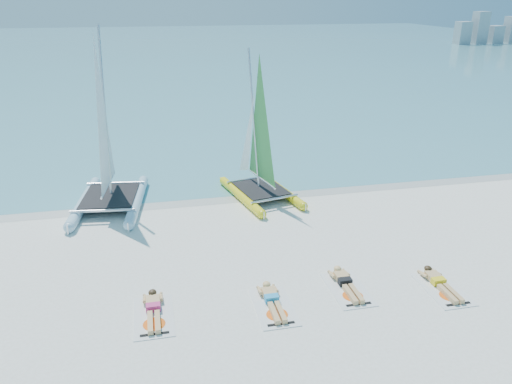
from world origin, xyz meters
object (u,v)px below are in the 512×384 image
at_px(sunbather_d, 439,282).
at_px(towel_c, 348,289).
at_px(catamaran_blue, 106,155).
at_px(towel_b, 274,307).
at_px(sunbather_b, 272,299).
at_px(sunbather_c, 345,282).
at_px(towel_d, 442,289).
at_px(towel_a, 154,316).
at_px(sunbather_a, 153,308).
at_px(catamaran_yellow, 256,150).

bearing_deg(sunbather_d, towel_c, 172.09).
bearing_deg(towel_c, catamaran_blue, 131.53).
distance_m(towel_b, sunbather_d, 4.80).
bearing_deg(sunbather_b, sunbather_c, 9.68).
height_order(towel_d, sunbather_d, sunbather_d).
distance_m(towel_d, sunbather_d, 0.22).
bearing_deg(towel_a, sunbather_b, -1.35).
bearing_deg(towel_d, towel_b, 177.95).
bearing_deg(sunbather_c, catamaran_blue, 132.26).
bearing_deg(towel_d, towel_c, 167.95).
xyz_separation_m(sunbather_b, towel_d, (4.80, -0.36, -0.11)).
bearing_deg(sunbather_a, sunbather_d, -3.17).
xyz_separation_m(towel_a, sunbather_c, (5.30, 0.31, 0.11)).
height_order(sunbather_a, sunbather_b, same).
xyz_separation_m(catamaran_yellow, towel_d, (3.51, -8.15, -1.85)).
relative_size(towel_c, sunbather_c, 1.07).
bearing_deg(catamaran_yellow, towel_c, -95.41).
bearing_deg(catamaran_yellow, sunbather_b, -111.78).
height_order(sunbather_a, towel_c, sunbather_a).
bearing_deg(towel_a, towel_b, -4.91).
relative_size(towel_b, towel_d, 1.00).
distance_m(sunbather_a, sunbather_d, 7.89).
bearing_deg(catamaran_yellow, catamaran_blue, 167.76).
bearing_deg(catamaran_yellow, towel_d, -79.11).
xyz_separation_m(towel_c, sunbather_d, (2.58, -0.36, 0.11)).
relative_size(catamaran_blue, towel_d, 3.71).
height_order(sunbather_a, towel_b, sunbather_a).
height_order(catamaran_yellow, sunbather_a, catamaran_yellow).
relative_size(towel_b, sunbather_c, 1.07).
bearing_deg(sunbather_a, sunbather_c, 1.23).
distance_m(towel_a, towel_b, 3.09).
bearing_deg(sunbather_a, towel_a, -90.00).
bearing_deg(towel_a, sunbather_a, 90.00).
height_order(sunbather_a, sunbather_d, same).
distance_m(sunbather_b, towel_c, 2.23).
distance_m(towel_a, sunbather_d, 7.88).
bearing_deg(catamaran_blue, towel_b, -53.65).
relative_size(towel_a, sunbather_d, 1.07).
xyz_separation_m(towel_a, sunbather_b, (3.08, -0.07, 0.11)).
bearing_deg(sunbather_b, towel_d, -4.34).
relative_size(catamaran_yellow, towel_d, 3.20).
relative_size(sunbather_a, sunbather_b, 1.00).
height_order(catamaran_blue, towel_a, catamaran_blue).
xyz_separation_m(catamaran_yellow, towel_c, (0.94, -7.60, -1.85)).
height_order(sunbather_b, sunbather_d, same).
distance_m(catamaran_blue, towel_d, 12.52).
xyz_separation_m(catamaran_yellow, sunbather_b, (-1.28, -7.79, -1.75)).
distance_m(towel_a, towel_c, 5.30).
height_order(towel_a, sunbather_c, sunbather_c).
bearing_deg(sunbather_b, sunbather_d, -2.05).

